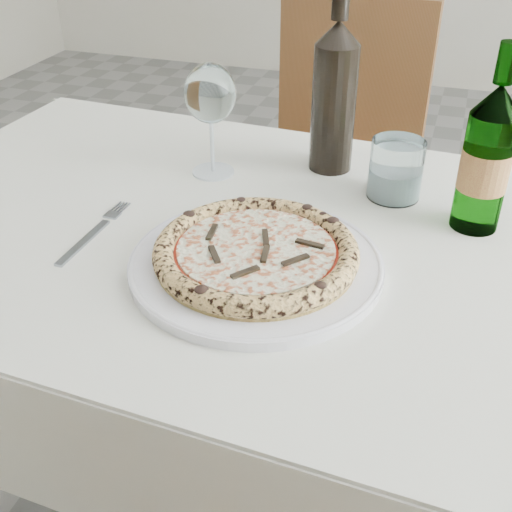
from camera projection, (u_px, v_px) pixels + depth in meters
The scene contains 10 objects.
floor at pixel (289, 470), 1.52m from camera, with size 5.00×6.00×0.02m, color slate.
dining_table at pixel (276, 286), 1.01m from camera, with size 1.36×0.85×0.76m.
chair_far at pixel (338, 157), 1.72m from camera, with size 0.43×0.44×0.93m.
plate at pixel (256, 263), 0.87m from camera, with size 0.34×0.34×0.02m.
pizza at pixel (256, 252), 0.86m from camera, with size 0.28×0.28×0.03m.
fork at pixel (93, 233), 0.95m from camera, with size 0.02×0.18×0.00m.
wine_glass at pixel (210, 96), 1.05m from camera, with size 0.09×0.09×0.19m.
tumbler at pixel (395, 173), 1.03m from camera, with size 0.09×0.09×0.10m.
beer_bottle at pixel (486, 159), 0.91m from camera, with size 0.07×0.07×0.27m.
wine_bottle at pixel (334, 96), 1.07m from camera, with size 0.08×0.08×0.31m.
Camera 1 is at (0.24, -0.98, 1.24)m, focal length 45.00 mm.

